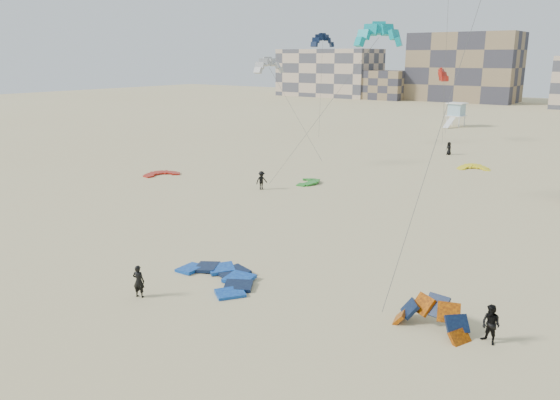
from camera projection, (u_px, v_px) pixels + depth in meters
The scene contains 18 objects.
ground at pixel (176, 296), 27.74m from camera, with size 320.00×320.00×0.00m, color #C6B885.
kite_ground_blue at pixel (218, 279), 29.80m from camera, with size 4.89×5.11×0.55m, color blue, non-canonical shape.
kite_ground_orange at pixel (431, 329), 24.37m from camera, with size 3.35×2.61×2.19m, color #DC6403, non-canonical shape.
kite_ground_red at pixel (162, 175), 56.12m from camera, with size 3.27×3.46×0.42m, color #B63317, non-canonical shape.
kite_ground_green at pixel (308, 183), 52.58m from camera, with size 2.96×3.13×0.55m, color green, non-canonical shape.
kite_ground_yellow at pixel (474, 169), 59.03m from camera, with size 3.13×3.24×0.80m, color #F1F90D, non-canonical shape.
kitesurfer_main at pixel (139, 281), 27.43m from camera, with size 0.62×0.41×1.70m, color black.
kitesurfer_b at pixel (491, 325), 22.96m from camera, with size 0.85×0.66×1.74m, color black.
kitesurfer_c at pixel (262, 180), 49.79m from camera, with size 1.11×0.64×1.71m, color black.
kitesurfer_e at pixel (449, 148), 67.55m from camera, with size 0.78×0.51×1.59m, color black.
kite_fly_teal_a at pixel (379, 37), 41.46m from camera, with size 11.25×4.89×13.62m.
kite_fly_grey at pixel (269, 67), 57.76m from camera, with size 8.13×4.23×11.07m.
kite_fly_navy at pixel (323, 42), 71.66m from camera, with size 4.20×4.22×13.81m.
kite_fly_red at pixel (443, 76), 75.93m from camera, with size 4.64×4.57×9.63m.
lifeguard_tower_far at pixel (456, 115), 94.58m from camera, with size 3.15×5.73×4.09m.
condo_west_a at pixel (329, 73), 167.37m from camera, with size 30.00×15.00×14.00m, color tan.
condo_west_b at pixel (464, 67), 147.10m from camera, with size 28.00×14.00×18.00m, color #846E4F.
condo_fill_left at pixel (386, 85), 155.13m from camera, with size 12.00×10.00×8.00m, color #846E4F.
Camera 1 is at (19.41, -17.48, 11.79)m, focal length 35.00 mm.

